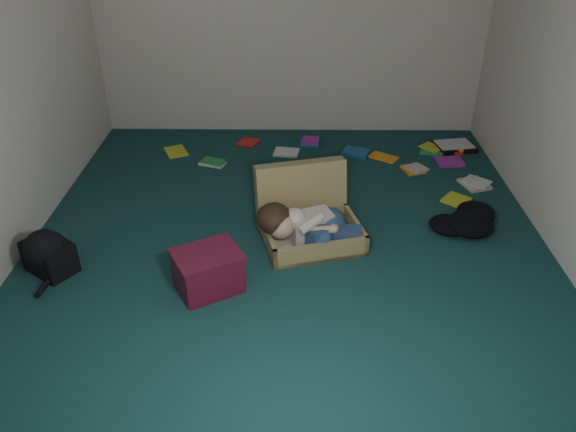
{
  "coord_description": "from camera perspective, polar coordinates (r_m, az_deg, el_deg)",
  "views": [
    {
      "loc": [
        0.04,
        -3.58,
        2.47
      ],
      "look_at": [
        0.0,
        -0.15,
        0.35
      ],
      "focal_mm": 35.0,
      "sensor_mm": 36.0,
      "label": 1
    }
  ],
  "objects": [
    {
      "name": "maroon_bin",
      "position": [
        3.86,
        -8.11,
        -5.55
      ],
      "size": [
        0.55,
        0.51,
        0.3
      ],
      "rotation": [
        0.0,
        0.0,
        0.51
      ],
      "color": "#521025",
      "rests_on": "floor"
    },
    {
      "name": "person",
      "position": [
        4.2,
        2.0,
        -0.91
      ],
      "size": [
        0.81,
        0.4,
        0.33
      ],
      "rotation": [
        0.0,
        0.0,
        0.26
      ],
      "color": "beige",
      "rests_on": "suitcase"
    },
    {
      "name": "wall_front",
      "position": [
        1.77,
        -0.83,
        -9.66
      ],
      "size": [
        4.5,
        0.0,
        4.5
      ],
      "primitive_type": "plane",
      "rotation": [
        -1.57,
        0.0,
        0.0
      ],
      "color": "silver",
      "rests_on": "ground"
    },
    {
      "name": "floor",
      "position": [
        4.35,
        0.02,
        -2.88
      ],
      "size": [
        4.5,
        4.5,
        0.0
      ],
      "primitive_type": "plane",
      "color": "#153C3C",
      "rests_on": "ground"
    },
    {
      "name": "suitcase",
      "position": [
        4.39,
        1.97,
        -0.05
      ],
      "size": [
        0.89,
        0.87,
        0.54
      ],
      "rotation": [
        0.0,
        0.0,
        0.26
      ],
      "color": "#9C8B56",
      "rests_on": "floor"
    },
    {
      "name": "clothing_pile",
      "position": [
        4.78,
        17.66,
        -0.03
      ],
      "size": [
        0.52,
        0.45,
        0.15
      ],
      "primitive_type": null,
      "rotation": [
        0.0,
        0.0,
        0.17
      ],
      "color": "black",
      "rests_on": "floor"
    },
    {
      "name": "book_scatter",
      "position": [
        5.67,
        6.86,
        5.77
      ],
      "size": [
        3.12,
        1.48,
        0.02
      ],
      "color": "#BFD425",
      "rests_on": "floor"
    },
    {
      "name": "paper_tray",
      "position": [
        6.11,
        16.5,
        6.81
      ],
      "size": [
        0.45,
        0.37,
        0.06
      ],
      "rotation": [
        0.0,
        0.0,
        0.18
      ],
      "color": "black",
      "rests_on": "floor"
    },
    {
      "name": "backpack",
      "position": [
        4.35,
        -23.08,
        -3.72
      ],
      "size": [
        0.55,
        0.53,
        0.26
      ],
      "primitive_type": null,
      "rotation": [
        0.0,
        0.0,
        -0.6
      ],
      "color": "black",
      "rests_on": "floor"
    },
    {
      "name": "wall_back",
      "position": [
        5.94,
        0.3,
        20.39
      ],
      "size": [
        4.5,
        0.0,
        4.5
      ],
      "primitive_type": "plane",
      "rotation": [
        1.57,
        0.0,
        0.0
      ],
      "color": "silver",
      "rests_on": "ground"
    }
  ]
}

